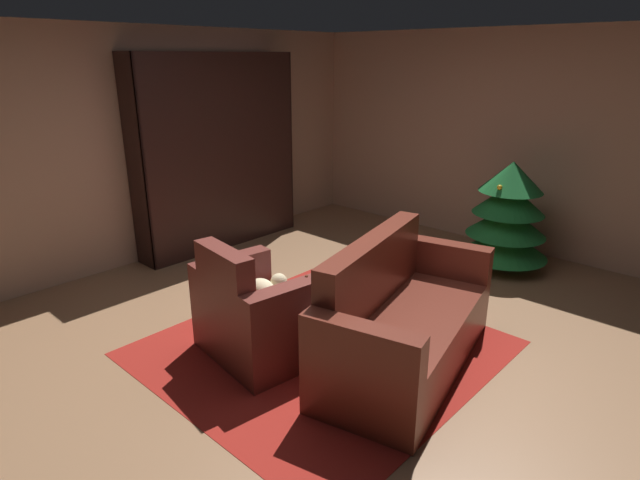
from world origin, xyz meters
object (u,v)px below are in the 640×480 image
Objects in this scene: bookshelf_unit at (227,153)px; coffee_table at (317,303)px; armchair_red at (255,316)px; bottle_on_table at (307,297)px; couch_red at (402,324)px; book_stack_on_table at (317,292)px; decorated_tree at (507,216)px.

coffee_table is at bearing -24.04° from bookshelf_unit.
bottle_on_table is (0.36, 0.20, 0.21)m from armchair_red.
bookshelf_unit is 1.17× the size of couch_red.
coffee_table is (-0.61, -0.27, 0.06)m from couch_red.
bookshelf_unit is 9.60× the size of book_stack_on_table.
decorated_tree is at bearing 78.30° from armchair_red.
armchair_red is 1.12m from couch_red.
couch_red is (0.89, 0.67, -0.00)m from armchair_red.
coffee_table is 3.32× the size of book_stack_on_table.
couch_red is at bearing 23.77° from coffee_table.
decorated_tree is at bearing 84.67° from bottle_on_table.
bookshelf_unit is 3.28m from decorated_tree.
bookshelf_unit is at bearing -152.64° from decorated_tree.
coffee_table is at bearing -45.94° from book_stack_on_table.
armchair_red is at bearing -34.15° from bookshelf_unit.
bookshelf_unit reaches higher than book_stack_on_table.
couch_red is 6.79× the size of bottle_on_table.
decorated_tree is at bearing 96.50° from couch_red.
bottle_on_table is (0.08, -0.20, 0.15)m from coffee_table.
couch_red is (3.14, -0.86, -0.79)m from bookshelf_unit.
decorated_tree is (2.88, 1.49, -0.52)m from bookshelf_unit.
coffee_table is at bearing 55.23° from armchair_red.
coffee_table is at bearing -97.56° from decorated_tree.
bookshelf_unit is at bearing 155.96° from coffee_table.
decorated_tree is (0.26, 2.81, 0.06)m from bottle_on_table.
coffee_table is 0.09m from book_stack_on_table.
decorated_tree reaches higher than coffee_table.
couch_red is at bearing 21.83° from book_stack_on_table.
decorated_tree reaches higher than armchair_red.
decorated_tree is (0.36, 2.60, 0.12)m from book_stack_on_table.
bottle_on_table is (-0.53, -0.47, 0.21)m from couch_red.
armchair_red is 3.09m from decorated_tree.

